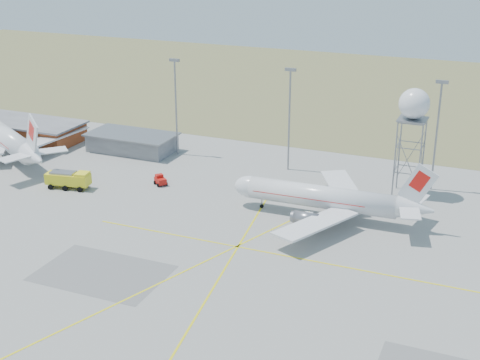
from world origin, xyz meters
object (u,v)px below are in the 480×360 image
at_px(airliner_main, 325,198).
at_px(fire_truck, 69,180).
at_px(radar_tower, 411,136).
at_px(airliner_far, 7,139).
at_px(baggage_tug, 160,181).

xyz_separation_m(airliner_main, fire_truck, (-47.44, -5.41, -1.95)).
relative_size(radar_tower, fire_truck, 2.28).
relative_size(airliner_far, radar_tower, 1.81).
xyz_separation_m(radar_tower, baggage_tug, (-43.52, -13.46, -10.24)).
relative_size(airliner_far, baggage_tug, 11.75).
height_order(radar_tower, fire_truck, radar_tower).
bearing_deg(airliner_main, airliner_far, -5.05).
bearing_deg(baggage_tug, airliner_far, -145.03).
bearing_deg(airliner_far, fire_truck, -172.51).
relative_size(airliner_main, radar_tower, 1.73).
bearing_deg(baggage_tug, airliner_main, 33.22).
height_order(airliner_main, radar_tower, radar_tower).
bearing_deg(airliner_far, airliner_main, -152.69).
xyz_separation_m(airliner_main, baggage_tug, (-32.74, 2.70, -2.80)).
bearing_deg(fire_truck, baggage_tug, 18.89).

